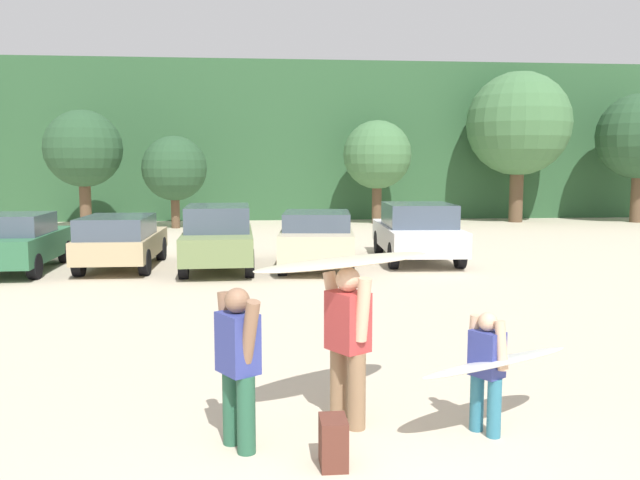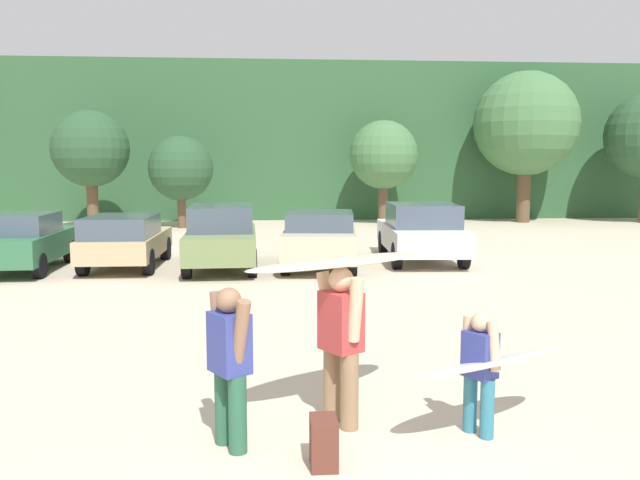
{
  "view_description": "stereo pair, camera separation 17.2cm",
  "coord_description": "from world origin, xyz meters",
  "views": [
    {
      "loc": [
        -0.71,
        -4.05,
        2.71
      ],
      "look_at": [
        0.35,
        7.14,
        1.4
      ],
      "focal_mm": 36.84,
      "sensor_mm": 36.0,
      "label": 1
    },
    {
      "loc": [
        -0.54,
        -4.07,
        2.71
      ],
      "look_at": [
        0.35,
        7.14,
        1.4
      ],
      "focal_mm": 36.84,
      "sensor_mm": 36.0,
      "label": 2
    }
  ],
  "objects": [
    {
      "name": "hillside_ridge",
      "position": [
        0.0,
        33.41,
        3.79
      ],
      "size": [
        108.0,
        12.0,
        7.57
      ],
      "primitive_type": "cube",
      "color": "#2D5633",
      "rests_on": "ground_plane"
    },
    {
      "name": "tree_center_right",
      "position": [
        -7.81,
        23.77,
        3.28
      ],
      "size": [
        3.14,
        3.14,
        4.89
      ],
      "color": "brown",
      "rests_on": "ground_plane"
    },
    {
      "name": "tree_center",
      "position": [
        -4.19,
        23.96,
        2.49
      ],
      "size": [
        2.7,
        2.7,
        3.86
      ],
      "color": "brown",
      "rests_on": "ground_plane"
    },
    {
      "name": "tree_right",
      "position": [
        4.64,
        25.28,
        3.08
      ],
      "size": [
        3.07,
        3.07,
        4.64
      ],
      "color": "brown",
      "rests_on": "ground_plane"
    },
    {
      "name": "tree_far_left",
      "position": [
        11.23,
        25.43,
        4.5
      ],
      "size": [
        4.73,
        4.73,
        6.89
      ],
      "color": "brown",
      "rests_on": "ground_plane"
    },
    {
      "name": "tree_center_left",
      "position": [
        16.73,
        24.75,
        3.92
      ],
      "size": [
        3.89,
        3.89,
        5.9
      ],
      "color": "brown",
      "rests_on": "ground_plane"
    },
    {
      "name": "parked_car_forest_green",
      "position": [
        -6.78,
        12.95,
        0.76
      ],
      "size": [
        1.88,
        3.98,
        1.47
      ],
      "rotation": [
        0.0,
        0.0,
        1.59
      ],
      "color": "#2D6642",
      "rests_on": "ground_plane"
    },
    {
      "name": "parked_car_tan",
      "position": [
        -4.24,
        13.14,
        0.76
      ],
      "size": [
        1.8,
        3.96,
        1.4
      ],
      "rotation": [
        0.0,
        0.0,
        1.56
      ],
      "color": "tan",
      "rests_on": "ground_plane"
    },
    {
      "name": "parked_car_olive_green",
      "position": [
        -1.75,
        12.9,
        0.86
      ],
      "size": [
        1.87,
        4.15,
        1.63
      ],
      "rotation": [
        0.0,
        0.0,
        1.6
      ],
      "color": "#6B7F4C",
      "rests_on": "ground_plane"
    },
    {
      "name": "parked_car_champagne",
      "position": [
        0.82,
        13.01,
        0.78
      ],
      "size": [
        2.25,
        4.53,
        1.47
      ],
      "rotation": [
        0.0,
        0.0,
        1.47
      ],
      "color": "beige",
      "rests_on": "ground_plane"
    },
    {
      "name": "parked_car_white",
      "position": [
        3.7,
        13.82,
        0.84
      ],
      "size": [
        2.17,
        4.57,
        1.62
      ],
      "rotation": [
        0.0,
        0.0,
        1.52
      ],
      "color": "white",
      "rests_on": "ground_plane"
    },
    {
      "name": "person_adult",
      "position": [
        0.2,
        2.48,
        0.94
      ],
      "size": [
        0.5,
        0.67,
        1.66
      ],
      "rotation": [
        0.0,
        0.0,
        3.71
      ],
      "color": "#8C6B4C",
      "rests_on": "ground_plane"
    },
    {
      "name": "person_child",
      "position": [
        1.54,
        2.11,
        0.71
      ],
      "size": [
        0.36,
        0.46,
        1.25
      ],
      "rotation": [
        0.0,
        0.0,
        3.71
      ],
      "color": "teal",
      "rests_on": "ground_plane"
    },
    {
      "name": "person_companion",
      "position": [
        -0.91,
        2.0,
        0.88
      ],
      "size": [
        0.47,
        0.62,
        1.56
      ],
      "rotation": [
        0.0,
        0.0,
        3.71
      ],
      "color": "#26593F",
      "rests_on": "ground_plane"
    },
    {
      "name": "surfboard_cream",
      "position": [
        0.2,
        2.59,
        1.7
      ],
      "size": [
        2.24,
        1.72,
        0.09
      ],
      "rotation": [
        0.0,
        0.0,
        3.7
      ],
      "color": "beige"
    },
    {
      "name": "surfboard_white",
      "position": [
        1.66,
        2.13,
        0.74
      ],
      "size": [
        1.98,
        1.37,
        0.22
      ],
      "rotation": [
        0.0,
        0.0,
        3.62
      ],
      "color": "white"
    },
    {
      "name": "backpack_dropped",
      "position": [
        -0.06,
        1.54,
        0.22
      ],
      "size": [
        0.24,
        0.34,
        0.45
      ],
      "color": "#592D23",
      "rests_on": "ground_plane"
    }
  ]
}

